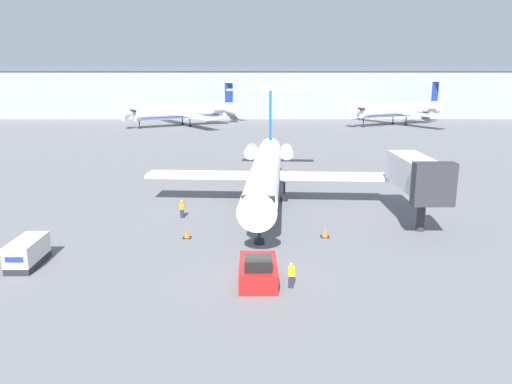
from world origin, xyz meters
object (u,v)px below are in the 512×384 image
at_px(luggage_cart, 27,253).
at_px(worker_near_tug, 291,275).
at_px(airplane_main, 266,169).
at_px(worker_by_wing, 182,209).
at_px(jet_bridge, 418,175).
at_px(traffic_cone_left, 187,234).
at_px(traffic_cone_right, 325,233).
at_px(airplane_parked_far_right, 398,109).
at_px(pushback_tug, 258,271).
at_px(airplane_parked_far_left, 183,111).

height_order(luggage_cart, worker_near_tug, luggage_cart).
height_order(airplane_main, worker_by_wing, airplane_main).
bearing_deg(jet_bridge, worker_near_tug, -132.35).
relative_size(luggage_cart, traffic_cone_left, 5.73).
height_order(traffic_cone_left, jet_bridge, jet_bridge).
bearing_deg(traffic_cone_left, airplane_main, 59.22).
xyz_separation_m(traffic_cone_left, traffic_cone_right, (11.07, 0.13, 0.03)).
relative_size(worker_near_tug, airplane_parked_far_right, 0.06).
relative_size(airplane_main, pushback_tug, 7.00).
height_order(worker_by_wing, airplane_parked_far_right, airplane_parked_far_right).
distance_m(pushback_tug, luggage_cart, 16.00).
relative_size(airplane_parked_far_right, jet_bridge, 2.93).
relative_size(airplane_main, jet_bridge, 3.25).
bearing_deg(worker_by_wing, luggage_cart, -128.37).
bearing_deg(traffic_cone_right, airplane_main, 112.20).
bearing_deg(airplane_parked_far_right, worker_by_wing, -117.74).
xyz_separation_m(airplane_main, worker_by_wing, (-7.75, -5.44, -2.59)).
relative_size(luggage_cart, airplane_parked_far_left, 0.14).
bearing_deg(airplane_parked_far_left, traffic_cone_left, -82.22).
bearing_deg(worker_near_tug, traffic_cone_left, 128.56).
relative_size(worker_near_tug, jet_bridge, 0.17).
xyz_separation_m(worker_by_wing, airplane_parked_far_right, (42.71, 81.20, 2.99)).
bearing_deg(traffic_cone_right, worker_near_tug, -109.78).
relative_size(traffic_cone_left, airplane_parked_far_right, 0.02).
distance_m(traffic_cone_right, airplane_parked_far_left, 87.91).
bearing_deg(airplane_parked_far_right, jet_bridge, -104.95).
bearing_deg(worker_near_tug, luggage_cart, 167.91).
distance_m(worker_by_wing, airplane_parked_far_right, 91.79).
distance_m(pushback_tug, traffic_cone_right, 10.36).
distance_m(traffic_cone_left, jet_bridge, 19.95).
distance_m(luggage_cart, airplane_parked_far_left, 90.78).
distance_m(worker_near_tug, worker_by_wing, 17.52).
relative_size(worker_near_tug, airplane_parked_far_left, 0.06).
bearing_deg(jet_bridge, traffic_cone_left, -170.43).
height_order(pushback_tug, airplane_parked_far_right, airplane_parked_far_right).
distance_m(worker_near_tug, jet_bridge, 17.65).
xyz_separation_m(worker_by_wing, airplane_parked_far_left, (-10.46, 79.35, 2.73)).
relative_size(worker_near_tug, worker_by_wing, 0.98).
height_order(pushback_tug, jet_bridge, jet_bridge).
bearing_deg(luggage_cart, worker_by_wing, 51.63).
bearing_deg(traffic_cone_right, luggage_cart, -164.57).
bearing_deg(airplane_parked_far_right, traffic_cone_right, -109.37).
bearing_deg(traffic_cone_right, jet_bridge, 20.86).
xyz_separation_m(airplane_main, worker_near_tug, (0.99, -20.62, -2.61)).
bearing_deg(luggage_cart, airplane_main, 45.09).
distance_m(luggage_cart, jet_bridge, 30.94).
xyz_separation_m(pushback_tug, traffic_cone_right, (5.50, 8.77, -0.41)).
height_order(traffic_cone_left, airplane_parked_far_left, airplane_parked_far_left).
xyz_separation_m(worker_near_tug, airplane_parked_far_left, (-19.21, 94.53, 2.75)).
bearing_deg(luggage_cart, jet_bridge, 16.97).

